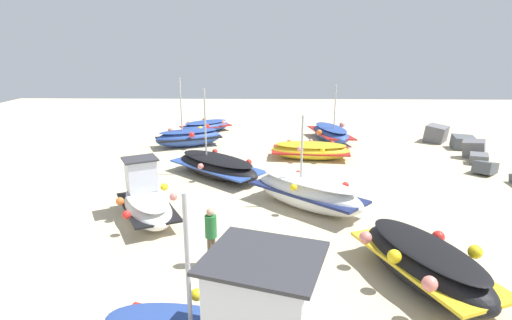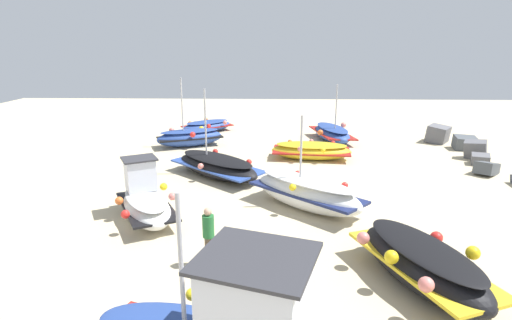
# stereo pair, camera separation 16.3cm
# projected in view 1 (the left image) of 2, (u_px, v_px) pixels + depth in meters

# --- Properties ---
(ground_plane) EXTENTS (58.25, 58.25, 0.00)m
(ground_plane) POSITION_uv_depth(u_px,v_px,m) (309.00, 193.00, 16.64)
(ground_plane) COLOR beige
(fishing_boat_1) EXTENTS (2.17, 4.33, 0.91)m
(fishing_boat_1) POSITION_uv_depth(u_px,v_px,m) (311.00, 150.00, 21.49)
(fishing_boat_1) COLOR gold
(fishing_boat_1) RESTS_ON ground_plane
(fishing_boat_2) EXTENTS (4.18, 4.45, 3.50)m
(fishing_boat_2) POSITION_uv_depth(u_px,v_px,m) (307.00, 192.00, 14.95)
(fishing_boat_2) COLOR white
(fishing_boat_2) RESTS_ON ground_plane
(fishing_boat_3) EXTENTS (4.49, 2.58, 3.61)m
(fishing_boat_3) POSITION_uv_depth(u_px,v_px,m) (331.00, 133.00, 25.59)
(fishing_boat_3) COLOR #2D4C9E
(fishing_boat_3) RESTS_ON ground_plane
(fishing_boat_4) EXTENTS (2.80, 4.14, 4.05)m
(fishing_boat_4) POSITION_uv_depth(u_px,v_px,m) (189.00, 137.00, 24.08)
(fishing_boat_4) COLOR #2D4C9E
(fishing_boat_4) RESTS_ON ground_plane
(fishing_boat_5) EXTENTS (3.80, 2.99, 2.08)m
(fishing_boat_5) POSITION_uv_depth(u_px,v_px,m) (147.00, 202.00, 14.07)
(fishing_boat_5) COLOR white
(fishing_boat_5) RESTS_ON ground_plane
(fishing_boat_6) EXTENTS (4.47, 4.80, 3.99)m
(fishing_boat_6) POSITION_uv_depth(u_px,v_px,m) (217.00, 166.00, 18.55)
(fishing_boat_6) COLOR black
(fishing_boat_6) RESTS_ON ground_plane
(fishing_boat_7) EXTENTS (3.24, 3.72, 0.85)m
(fishing_boat_7) POSITION_uv_depth(u_px,v_px,m) (206.00, 126.00, 28.13)
(fishing_boat_7) COLOR #2D4C9E
(fishing_boat_7) RESTS_ON ground_plane
(fishing_boat_8) EXTENTS (4.52, 3.09, 1.20)m
(fishing_boat_8) POSITION_uv_depth(u_px,v_px,m) (424.00, 262.00, 10.23)
(fishing_boat_8) COLOR black
(fishing_boat_8) RESTS_ON ground_plane
(person_walking) EXTENTS (0.32, 0.32, 1.72)m
(person_walking) POSITION_uv_depth(u_px,v_px,m) (211.00, 233.00, 10.95)
(person_walking) COLOR brown
(person_walking) RESTS_ON ground_plane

